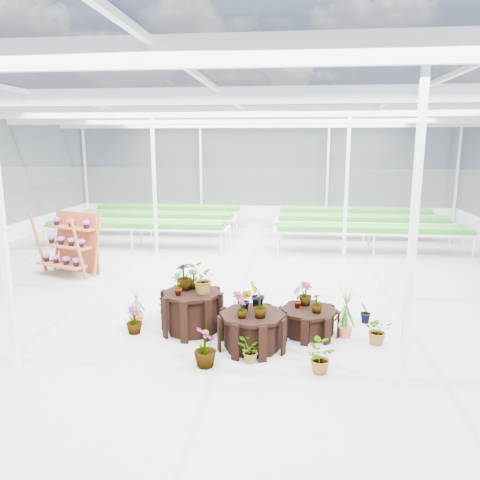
# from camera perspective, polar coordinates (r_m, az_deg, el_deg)

# --- Properties ---
(ground_plane) EXTENTS (24.00, 24.00, 0.00)m
(ground_plane) POSITION_cam_1_polar(r_m,az_deg,el_deg) (11.15, -0.91, -6.76)
(ground_plane) COLOR gray
(ground_plane) RESTS_ON ground
(greenhouse_shell) EXTENTS (18.00, 24.00, 4.50)m
(greenhouse_shell) POSITION_cam_1_polar(r_m,az_deg,el_deg) (10.66, -0.95, 4.80)
(greenhouse_shell) COLOR white
(greenhouse_shell) RESTS_ON ground
(steel_frame) EXTENTS (18.00, 24.00, 4.50)m
(steel_frame) POSITION_cam_1_polar(r_m,az_deg,el_deg) (10.66, -0.95, 4.80)
(steel_frame) COLOR silver
(steel_frame) RESTS_ON ground
(nursery_benches) EXTENTS (16.00, 7.00, 0.84)m
(nursery_benches) POSITION_cam_1_polar(r_m,az_deg,el_deg) (18.01, 1.93, 1.71)
(nursery_benches) COLOR silver
(nursery_benches) RESTS_ON ground
(plinth_tall) EXTENTS (1.20, 1.20, 0.79)m
(plinth_tall) POSITION_cam_1_polar(r_m,az_deg,el_deg) (9.03, -5.85, -8.68)
(plinth_tall) COLOR black
(plinth_tall) RESTS_ON ground
(plinth_mid) EXTENTS (1.54, 1.54, 0.63)m
(plinth_mid) POSITION_cam_1_polar(r_m,az_deg,el_deg) (8.33, 1.53, -10.97)
(plinth_mid) COLOR black
(plinth_mid) RESTS_ON ground
(plinth_low) EXTENTS (1.26, 1.26, 0.49)m
(plinth_low) POSITION_cam_1_polar(r_m,az_deg,el_deg) (8.99, 8.36, -9.82)
(plinth_low) COLOR black
(plinth_low) RESTS_ON ground
(shelf_rack) EXTENTS (1.80, 1.38, 1.70)m
(shelf_rack) POSITION_cam_1_polar(r_m,az_deg,el_deg) (13.54, -20.27, -0.47)
(shelf_rack) COLOR #9E4A27
(shelf_rack) RESTS_ON ground
(nursery_plants) EXTENTS (5.02, 2.77, 1.34)m
(nursery_plants) POSITION_cam_1_polar(r_m,az_deg,el_deg) (8.62, 1.10, -8.62)
(nursery_plants) COLOR #327326
(nursery_plants) RESTS_ON ground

